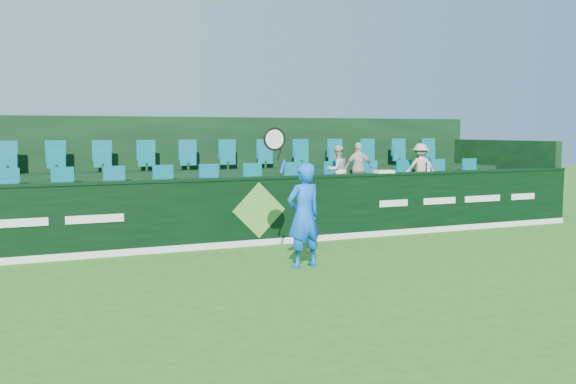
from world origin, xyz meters
name	(u,v)px	position (x,y,z in m)	size (l,w,h in m)	color
ground	(357,290)	(0.00, 0.00, 0.00)	(60.00, 60.00, 0.00)	#2C6B19
sponsor_hoarding	(257,211)	(0.00, 4.00, 0.67)	(16.00, 0.25, 1.35)	black
stand_tier_front	(239,218)	(0.00, 5.10, 0.40)	(16.00, 2.00, 0.80)	black
stand_tier_back	(213,198)	(0.00, 7.00, 0.65)	(16.00, 1.80, 1.30)	black
stand_rear	(207,173)	(0.00, 7.44, 1.22)	(16.00, 4.10, 2.60)	black
seat_row_front	(233,184)	(0.00, 5.50, 1.10)	(13.50, 0.50, 0.60)	#0B6379
seat_row_back	(209,158)	(0.00, 7.30, 1.60)	(13.50, 0.50, 0.60)	#0B6379
tennis_player	(303,214)	(-0.04, 1.73, 0.88)	(1.14, 0.51, 2.36)	blue
spectator_left	(337,170)	(2.38, 5.12, 1.36)	(0.55, 0.43, 1.12)	beige
spectator_middle	(359,168)	(2.93, 5.12, 1.39)	(0.70, 0.29, 1.19)	beige
spectator_right	(420,167)	(4.64, 5.12, 1.38)	(0.74, 0.43, 1.15)	#C5AD8B
towel	(384,172)	(2.92, 4.00, 1.38)	(0.40, 0.26, 0.06)	white
drinks_bottle	(429,167)	(4.06, 4.00, 1.46)	(0.07, 0.07, 0.23)	silver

